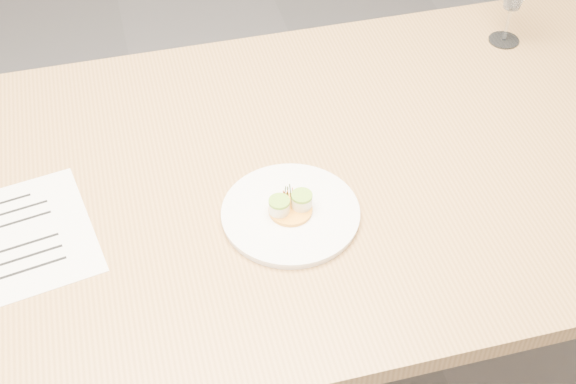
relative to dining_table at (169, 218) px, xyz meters
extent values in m
cube|color=#B0834C|center=(0.00, 0.00, 0.05)|extent=(2.40, 1.00, 0.04)
cylinder|color=#B0834C|center=(1.10, 0.40, -0.33)|extent=(0.07, 0.07, 0.71)
cylinder|color=white|center=(0.23, -0.12, 0.07)|extent=(0.27, 0.27, 0.01)
cylinder|color=white|center=(0.23, -0.12, 0.08)|extent=(0.27, 0.27, 0.01)
cylinder|color=gold|center=(0.23, -0.12, 0.09)|extent=(0.09, 0.09, 0.01)
cylinder|color=#FDF6CF|center=(0.21, -0.12, 0.10)|extent=(0.04, 0.04, 0.02)
cylinder|color=#FDF6CF|center=(0.25, -0.12, 0.10)|extent=(0.04, 0.04, 0.02)
cylinder|color=#8CC035|center=(0.21, -0.12, 0.12)|extent=(0.04, 0.04, 0.01)
cylinder|color=#8CC035|center=(0.25, -0.12, 0.12)|extent=(0.04, 0.04, 0.01)
cylinder|color=#CBC96C|center=(0.28, -0.16, 0.08)|extent=(0.04, 0.04, 0.00)
cube|color=white|center=(-0.27, -0.04, 0.07)|extent=(0.29, 0.34, 0.00)
cube|color=black|center=(-0.31, 0.06, 0.07)|extent=(0.10, 0.02, 0.00)
cube|color=black|center=(-0.31, 0.03, 0.07)|extent=(0.15, 0.03, 0.00)
cube|color=black|center=(-0.30, 0.00, 0.07)|extent=(0.15, 0.03, 0.00)
cube|color=black|center=(-0.29, -0.07, 0.07)|extent=(0.15, 0.03, 0.00)
cube|color=black|center=(-0.28, -0.10, 0.07)|extent=(0.15, 0.03, 0.00)
cube|color=black|center=(-0.28, -0.13, 0.07)|extent=(0.15, 0.03, 0.00)
cylinder|color=white|center=(0.90, 0.33, 0.07)|extent=(0.08, 0.08, 0.00)
cylinder|color=white|center=(0.90, 0.33, 0.12)|extent=(0.01, 0.01, 0.09)
camera|label=1|loc=(-0.04, -1.16, 1.23)|focal=50.00mm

